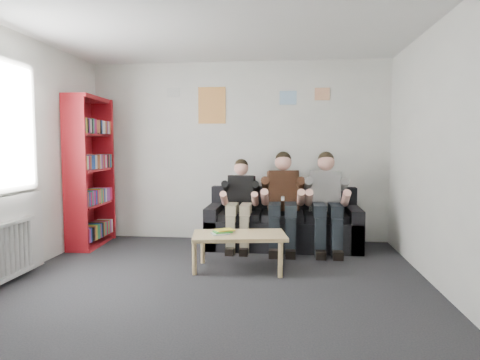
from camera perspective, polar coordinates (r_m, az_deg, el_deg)
The scene contains 14 objects.
room_shell at distance 4.05m, azimuth -4.18°, elevation 3.33°, with size 5.00×5.00×5.00m.
sofa at distance 6.19m, azimuth 5.71°, elevation -6.06°, with size 2.14×0.87×0.83m.
bookshelf at distance 6.50m, azimuth -19.29°, elevation 1.05°, with size 0.32×0.96×2.13m.
coffee_table at distance 4.98m, azimuth -0.10°, elevation -7.76°, with size 1.06×0.58×0.42m.
game_cases at distance 4.97m, azimuth -2.34°, elevation -6.91°, with size 0.24×0.21×0.05m.
person_left at distance 5.98m, azimuth -0.00°, elevation -3.20°, with size 0.37×0.80×1.25m.
person_middle at distance 5.93m, azimuth 5.73°, elevation -2.89°, with size 0.43×0.91×1.36m.
person_right at distance 5.96m, azimuth 11.47°, elevation -2.93°, with size 0.43×0.91×1.36m.
radiator at distance 5.20m, azimuth -27.95°, elevation -8.05°, with size 0.10×0.64×0.60m.
window at distance 5.14m, azimuth -28.92°, elevation -0.55°, with size 0.05×1.30×2.36m.
poster_large at distance 6.60m, azimuth -3.77°, elevation 9.90°, with size 0.42×0.01×0.55m, color #DDDB4E.
poster_blue at distance 6.51m, azimuth 6.43°, elevation 10.84°, with size 0.25×0.01×0.20m, color #45A5EB.
poster_pink at distance 6.54m, azimuth 10.90°, elevation 11.20°, with size 0.22×0.01×0.18m, color #D04191.
poster_sign at distance 6.75m, azimuth -8.90°, elevation 11.44°, with size 0.20×0.01×0.14m, color silver.
Camera 1 is at (0.73, -3.99, 1.44)m, focal length 32.00 mm.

